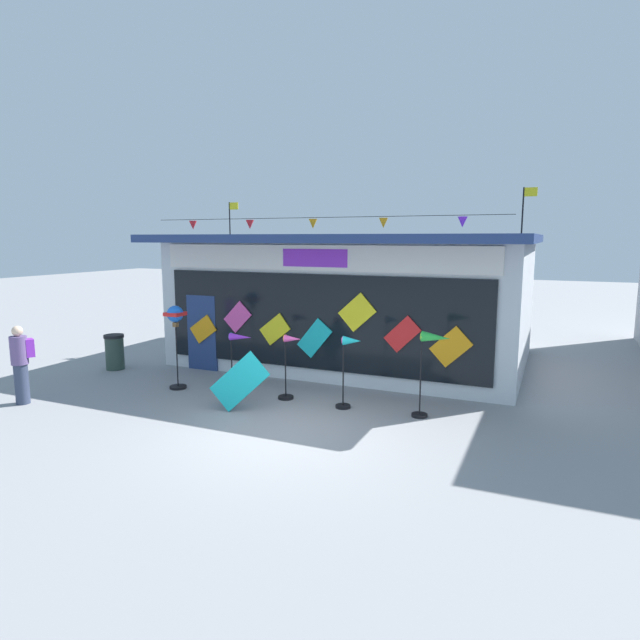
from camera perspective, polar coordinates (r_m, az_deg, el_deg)
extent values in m
plane|color=gray|center=(9.96, -3.42, -11.80)|extent=(80.00, 80.00, 0.00)
cube|color=silver|center=(15.54, 4.12, 2.07)|extent=(9.19, 6.00, 3.38)
cube|color=navy|center=(15.01, 3.62, 8.68)|extent=(9.59, 6.88, 0.20)
cube|color=white|center=(12.62, -0.51, 6.65)|extent=(8.45, 0.08, 0.60)
cube|color=purple|center=(12.59, -0.57, 6.64)|extent=(1.65, 0.04, 0.42)
cube|color=black|center=(12.78, -0.48, -0.22)|extent=(8.27, 0.06, 2.30)
cube|color=navy|center=(14.52, -12.48, -1.34)|extent=(0.90, 0.07, 2.00)
cube|color=orange|center=(14.41, -12.37, -0.96)|extent=(0.85, 0.03, 0.79)
cube|color=#EA4CA3|center=(13.75, -8.79, 0.31)|extent=(0.83, 0.03, 0.83)
cube|color=yellow|center=(13.24, -4.84, -1.00)|extent=(0.87, 0.03, 0.83)
cube|color=#19B7BC|center=(12.79, -0.59, -1.95)|extent=(0.93, 0.03, 0.99)
cube|color=yellow|center=(12.28, 3.98, 0.82)|extent=(0.94, 0.03, 0.92)
cube|color=red|center=(12.03, 8.78, -1.51)|extent=(0.86, 0.03, 0.86)
cube|color=orange|center=(11.84, 13.80, -2.80)|extent=(0.94, 0.03, 0.93)
cylinder|color=black|center=(12.51, -0.76, 10.88)|extent=(8.82, 0.01, 0.01)
cone|color=red|center=(14.25, -13.41, 9.83)|extent=(0.20, 0.20, 0.22)
cone|color=red|center=(13.30, -7.50, 10.08)|extent=(0.20, 0.20, 0.22)
cone|color=orange|center=(12.50, -0.76, 10.24)|extent=(0.20, 0.20, 0.22)
cone|color=orange|center=(11.90, 6.79, 10.26)|extent=(0.20, 0.20, 0.22)
cone|color=purple|center=(11.52, 14.98, 10.07)|extent=(0.20, 0.20, 0.22)
cylinder|color=black|center=(17.39, -9.62, 10.61)|extent=(0.04, 0.04, 1.03)
cube|color=yellow|center=(17.32, -9.20, 11.93)|extent=(0.32, 0.02, 0.22)
cylinder|color=black|center=(14.57, 20.83, 10.83)|extent=(0.04, 0.04, 1.17)
cube|color=yellow|center=(14.59, 21.57, 12.61)|extent=(0.32, 0.02, 0.22)
cylinder|color=black|center=(13.06, -14.91, -6.93)|extent=(0.39, 0.39, 0.06)
cylinder|color=black|center=(12.88, -15.04, -3.68)|extent=(0.03, 0.03, 1.58)
sphere|color=blue|center=(12.71, -15.22, 0.64)|extent=(0.38, 0.38, 0.38)
cube|color=red|center=(12.71, -15.22, 0.64)|extent=(0.39, 0.39, 0.08)
cube|color=brown|center=(12.74, -15.17, -0.47)|extent=(0.10, 0.10, 0.10)
cylinder|color=black|center=(12.36, -9.33, -7.64)|extent=(0.37, 0.37, 0.06)
cylinder|color=black|center=(12.20, -9.41, -4.78)|extent=(0.03, 0.03, 1.33)
cone|color=purple|center=(11.93, -8.48, -1.82)|extent=(0.52, 0.24, 0.17)
cylinder|color=#19B7BC|center=(12.06, -9.49, -1.72)|extent=(0.03, 0.16, 0.16)
cylinder|color=black|center=(11.86, -3.67, -8.24)|extent=(0.34, 0.34, 0.06)
cylinder|color=black|center=(11.69, -3.71, -5.21)|extent=(0.03, 0.03, 1.35)
cone|color=#EA4CA3|center=(11.46, -2.93, -2.02)|extent=(0.39, 0.22, 0.16)
cylinder|color=orange|center=(11.55, -3.74, -1.95)|extent=(0.03, 0.16, 0.16)
cylinder|color=black|center=(11.24, 2.47, -9.20)|extent=(0.32, 0.32, 0.06)
cylinder|color=black|center=(11.05, 2.49, -5.81)|extent=(0.03, 0.03, 1.43)
cone|color=#19B7BC|center=(10.83, 3.43, -2.23)|extent=(0.40, 0.27, 0.20)
cylinder|color=#EA4CA3|center=(10.89, 2.52, -2.16)|extent=(0.03, 0.16, 0.16)
cylinder|color=black|center=(10.89, 10.57, -9.96)|extent=(0.32, 0.32, 0.06)
cylinder|color=black|center=(10.66, 10.69, -6.00)|extent=(0.03, 0.03, 1.61)
cone|color=green|center=(10.43, 12.27, -1.84)|extent=(0.56, 0.25, 0.21)
cylinder|color=yellow|center=(10.49, 10.81, -1.74)|extent=(0.03, 0.16, 0.16)
cylinder|color=#333D56|center=(13.04, -29.24, -5.98)|extent=(0.28, 0.28, 0.86)
cylinder|color=#604C7F|center=(12.88, -29.48, -2.83)|extent=(0.34, 0.34, 0.60)
sphere|color=beige|center=(12.82, -29.62, -1.03)|extent=(0.22, 0.22, 0.22)
cube|color=purple|center=(12.91, -28.61, -2.61)|extent=(0.30, 0.26, 0.38)
cylinder|color=#2D4238|center=(15.34, -21.07, -3.35)|extent=(0.48, 0.48, 0.86)
cylinder|color=black|center=(15.26, -21.17, -1.62)|extent=(0.52, 0.52, 0.08)
cube|color=#19B7BC|center=(11.01, -8.58, -6.50)|extent=(1.23, 0.38, 1.23)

